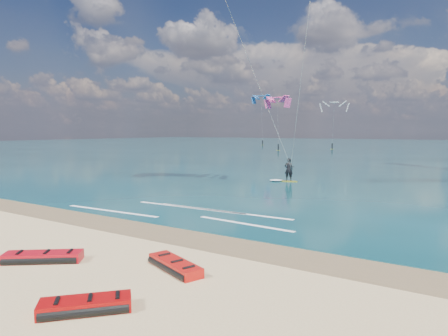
# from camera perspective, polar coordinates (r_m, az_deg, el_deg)

# --- Properties ---
(ground) EXTENTS (320.00, 320.00, 0.00)m
(ground) POSITION_cam_1_polar(r_m,az_deg,el_deg) (51.92, 17.68, 0.17)
(ground) COLOR tan
(ground) RESTS_ON ground
(wet_sand_strip) EXTENTS (320.00, 2.40, 0.01)m
(wet_sand_strip) POSITION_cam_1_polar(r_m,az_deg,el_deg) (18.99, -12.37, -8.41)
(wet_sand_strip) COLOR brown
(wet_sand_strip) RESTS_ON ground
(sea) EXTENTS (320.00, 200.00, 0.04)m
(sea) POSITION_cam_1_polar(r_m,az_deg,el_deg) (114.89, 25.84, 2.62)
(sea) COLOR #0A3137
(sea) RESTS_ON ground
(packed_kite_left) EXTENTS (2.85, 2.51, 0.38)m
(packed_kite_left) POSITION_cam_1_polar(r_m,az_deg,el_deg) (15.39, -24.43, -12.07)
(packed_kite_left) COLOR red
(packed_kite_left) RESTS_ON ground
(packed_kite_mid) EXTENTS (2.75, 1.85, 0.36)m
(packed_kite_mid) POSITION_cam_1_polar(r_m,az_deg,el_deg) (13.39, -7.00, -14.25)
(packed_kite_mid) COLOR red
(packed_kite_mid) RESTS_ON ground
(packed_kite_right) EXTENTS (2.43, 2.48, 0.39)m
(packed_kite_right) POSITION_cam_1_polar(r_m,az_deg,el_deg) (11.09, -19.14, -18.81)
(packed_kite_right) COLOR #A10607
(packed_kite_right) RESTS_ON ground
(kitesurfer_main) EXTENTS (9.68, 11.74, 18.88)m
(kitesurfer_main) POSITION_cam_1_polar(r_m,az_deg,el_deg) (30.96, 7.61, 15.01)
(kitesurfer_main) COLOR yellow
(kitesurfer_main) RESTS_ON sea
(shoreline_foam) EXTENTS (13.65, 3.74, 0.01)m
(shoreline_foam) POSITION_cam_1_polar(r_m,az_deg,el_deg) (21.98, -4.88, -6.30)
(shoreline_foam) COLOR white
(shoreline_foam) RESTS_ON ground
(distant_kites) EXTENTS (82.38, 30.68, 14.59)m
(distant_kites) POSITION_cam_1_polar(r_m,az_deg,el_deg) (93.62, 19.19, 5.93)
(distant_kites) COLOR #F65715
(distant_kites) RESTS_ON ground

